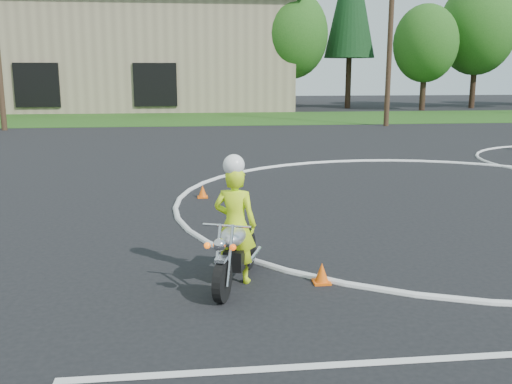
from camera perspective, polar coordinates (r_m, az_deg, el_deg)
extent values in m
plane|color=black|center=(11.16, 24.11, -4.33)|extent=(120.00, 120.00, 0.00)
cube|color=#1E4714|center=(36.73, 2.29, 7.42)|extent=(120.00, 10.00, 0.02)
torus|color=silver|center=(13.73, 17.82, -0.89)|extent=(12.12, 12.12, 0.12)
cube|color=silver|center=(6.50, 18.84, -15.44)|extent=(8.00, 0.12, 0.01)
cylinder|color=black|center=(7.46, -3.40, -8.86)|extent=(0.30, 0.57, 0.56)
cylinder|color=black|center=(8.65, -0.83, -5.87)|extent=(0.30, 0.57, 0.56)
cube|color=black|center=(8.06, -1.93, -6.52)|extent=(0.43, 0.58, 0.28)
ellipsoid|color=silver|center=(7.78, -2.32, -4.46)|extent=(0.53, 0.68, 0.26)
cube|color=black|center=(8.23, -1.42, -3.81)|extent=(0.42, 0.61, 0.09)
cylinder|color=#B8B8BF|center=(7.44, -3.88, -6.24)|extent=(0.16, 0.33, 0.75)
cylinder|color=#BABBC1|center=(7.39, -2.63, -6.35)|extent=(0.16, 0.33, 0.75)
cube|color=white|center=(7.34, -3.47, -6.72)|extent=(0.19, 0.24, 0.05)
cylinder|color=white|center=(7.46, -2.93, -3.39)|extent=(0.63, 0.26, 0.03)
sphere|color=silver|center=(7.21, -3.67, -5.28)|extent=(0.17, 0.17, 0.17)
sphere|color=#FF610C|center=(7.28, -4.89, -5.35)|extent=(0.08, 0.08, 0.08)
sphere|color=#DC440B|center=(7.18, -2.33, -5.56)|extent=(0.08, 0.08, 0.08)
cylinder|color=white|center=(8.40, -0.24, -6.42)|extent=(0.33, 0.73, 0.08)
imported|color=#D6FF1A|center=(7.98, -2.10, -3.30)|extent=(0.71, 0.58, 1.66)
sphere|color=white|center=(7.76, -2.24, 2.70)|extent=(0.30, 0.30, 0.30)
cone|color=#FC5D0D|center=(8.16, 6.59, -8.05)|extent=(0.22, 0.22, 0.30)
cube|color=#FC5D0D|center=(8.20, 6.56, -8.93)|extent=(0.24, 0.24, 0.03)
cone|color=#FC5D0D|center=(13.53, -5.37, 0.06)|extent=(0.22, 0.22, 0.30)
cube|color=#FC5D0D|center=(13.55, -5.36, -0.50)|extent=(0.24, 0.24, 0.03)
cube|color=tan|center=(50.72, -21.21, 12.41)|extent=(40.00, 16.00, 8.00)
cube|color=#4C4C51|center=(50.97, -21.58, 17.07)|extent=(41.00, 17.00, 0.30)
cube|color=black|center=(42.37, -21.07, 9.95)|extent=(3.00, 0.16, 3.00)
cube|color=black|center=(41.15, -10.04, 10.52)|extent=(3.00, 0.16, 3.00)
cylinder|color=#382619|center=(43.87, 3.50, 10.26)|extent=(0.44, 0.44, 3.24)
ellipsoid|color=#1E5116|center=(43.93, 3.57, 15.43)|extent=(5.40, 5.40, 6.48)
cylinder|color=#382619|center=(46.92, 9.20, 10.68)|extent=(0.44, 0.44, 3.96)
cylinder|color=#382619|center=(45.74, 16.34, 9.65)|extent=(0.44, 0.44, 2.88)
ellipsoid|color=#1E5116|center=(45.76, 16.61, 14.05)|extent=(4.80, 4.80, 5.76)
cylinder|color=#382619|center=(49.65, 20.87, 9.92)|extent=(0.44, 0.44, 3.60)
ellipsoid|color=#1E5116|center=(49.74, 21.26, 14.98)|extent=(6.00, 6.00, 7.20)
cylinder|color=#382619|center=(44.35, -1.90, 10.06)|extent=(0.44, 0.44, 2.88)
ellipsoid|color=#1E5116|center=(44.37, -1.94, 14.61)|extent=(4.80, 4.80, 5.76)
cylinder|color=#473321|center=(32.06, 13.29, 15.38)|extent=(0.28, 0.28, 10.00)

